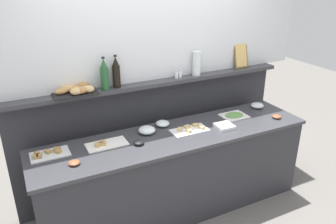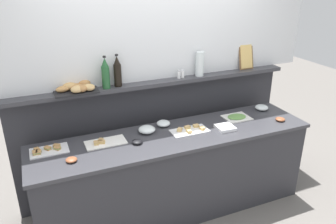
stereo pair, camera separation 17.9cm
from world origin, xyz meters
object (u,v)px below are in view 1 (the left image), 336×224
at_px(sandwich_platter_rear, 190,130).
at_px(condiment_bowl_cream, 139,143).
at_px(condiment_bowl_dark, 74,163).
at_px(sandwich_platter_side, 49,154).
at_px(wine_bottle_green, 104,75).
at_px(wine_bottle_dark, 116,73).
at_px(salt_shaker, 177,74).
at_px(framed_picture, 241,55).
at_px(glass_bowl_medium, 163,124).
at_px(pepper_shaker, 180,74).
at_px(condiment_bowl_teal, 277,117).
at_px(napkin_stack, 224,126).
at_px(cold_cuts_platter, 234,116).
at_px(sandwich_platter_front, 106,144).
at_px(glass_bowl_large, 257,106).
at_px(glass_bowl_small, 147,130).
at_px(bread_basket, 76,90).
at_px(water_carafe, 197,63).

bearing_deg(sandwich_platter_rear, condiment_bowl_cream, -175.94).
bearing_deg(condiment_bowl_dark, sandwich_platter_side, 123.22).
relative_size(condiment_bowl_cream, wine_bottle_green, 0.31).
distance_m(wine_bottle_dark, salt_shaker, 0.66).
relative_size(condiment_bowl_dark, wine_bottle_green, 0.30).
bearing_deg(sandwich_platter_side, framed_picture, 8.38).
height_order(glass_bowl_medium, wine_bottle_dark, wine_bottle_dark).
relative_size(condiment_bowl_cream, pepper_shaker, 1.14).
bearing_deg(condiment_bowl_dark, condiment_bowl_teal, -0.73).
distance_m(sandwich_platter_rear, napkin_stack, 0.36).
distance_m(glass_bowl_medium, condiment_bowl_cream, 0.44).
relative_size(cold_cuts_platter, framed_picture, 0.94).
bearing_deg(sandwich_platter_front, glass_bowl_large, 2.73).
height_order(glass_bowl_medium, framed_picture, framed_picture).
xyz_separation_m(condiment_bowl_teal, wine_bottle_green, (-1.69, 0.56, 0.54)).
bearing_deg(sandwich_platter_front, condiment_bowl_cream, -23.77).
relative_size(condiment_bowl_teal, wine_bottle_green, 0.31).
distance_m(glass_bowl_small, bread_basket, 0.77).
height_order(glass_bowl_large, bread_basket, bread_basket).
bearing_deg(glass_bowl_small, salt_shaker, 31.08).
bearing_deg(condiment_bowl_cream, condiment_bowl_dark, -171.94).
distance_m(glass_bowl_small, pepper_shaker, 0.73).
relative_size(sandwich_platter_rear, cold_cuts_platter, 1.35).
distance_m(sandwich_platter_side, condiment_bowl_dark, 0.30).
distance_m(glass_bowl_large, framed_picture, 0.61).
distance_m(glass_bowl_large, wine_bottle_green, 1.79).
bearing_deg(cold_cuts_platter, glass_bowl_large, 11.91).
relative_size(sandwich_platter_rear, glass_bowl_medium, 2.66).
distance_m(sandwich_platter_front, cold_cuts_platter, 1.44).
height_order(sandwich_platter_rear, framed_picture, framed_picture).
relative_size(sandwich_platter_rear, salt_shaker, 4.28).
bearing_deg(glass_bowl_small, wine_bottle_dark, 122.42).
bearing_deg(framed_picture, condiment_bowl_cream, -161.41).
bearing_deg(napkin_stack, glass_bowl_medium, 149.98).
relative_size(condiment_bowl_teal, condiment_bowl_cream, 1.00).
bearing_deg(salt_shaker, condiment_bowl_cream, -143.69).
relative_size(sandwich_platter_rear, glass_bowl_large, 2.53).
distance_m(condiment_bowl_teal, framed_picture, 0.82).
bearing_deg(glass_bowl_small, cold_cuts_platter, -2.84).
relative_size(cold_cuts_platter, pepper_shaker, 3.17).
bearing_deg(glass_bowl_large, condiment_bowl_dark, -172.22).
distance_m(napkin_stack, pepper_shaker, 0.72).
bearing_deg(wine_bottle_dark, condiment_bowl_cream, -86.71).
xyz_separation_m(napkin_stack, wine_bottle_dark, (-0.93, 0.52, 0.54)).
distance_m(glass_bowl_large, water_carafe, 0.89).
height_order(sandwich_platter_front, glass_bowl_medium, glass_bowl_medium).
height_order(condiment_bowl_dark, framed_picture, framed_picture).
relative_size(sandwich_platter_side, framed_picture, 1.12).
bearing_deg(condiment_bowl_dark, framed_picture, 15.65).
bearing_deg(napkin_stack, pepper_shaker, 113.98).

